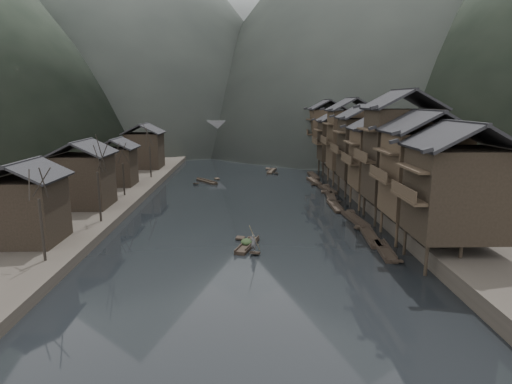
{
  "coord_description": "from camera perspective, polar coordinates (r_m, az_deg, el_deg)",
  "views": [
    {
      "loc": [
        -0.23,
        -42.7,
        13.88
      ],
      "look_at": [
        0.86,
        10.81,
        2.5
      ],
      "focal_mm": 30.0,
      "sensor_mm": 36.0,
      "label": 1
    }
  ],
  "objects": [
    {
      "name": "hero_sampan",
      "position": [
        41.81,
        -1.17,
        -7.09
      ],
      "size": [
        2.5,
        5.2,
        0.44
      ],
      "color": "black",
      "rests_on": "water"
    },
    {
      "name": "stilt_houses",
      "position": [
        64.83,
        14.62,
        6.97
      ],
      "size": [
        9.0,
        67.6,
        15.44
      ],
      "color": "black",
      "rests_on": "ground"
    },
    {
      "name": "boatman",
      "position": [
        39.85,
        -0.36,
        -6.48
      ],
      "size": [
        0.71,
        0.64,
        1.62
      ],
      "primitive_type": "imported",
      "rotation": [
        0.0,
        0.0,
        2.6
      ],
      "color": "#4C4C4E",
      "rests_on": "hero_sampan"
    },
    {
      "name": "midriver_boats",
      "position": [
        80.59,
        -1.83,
        2.23
      ],
      "size": [
        15.39,
        17.03,
        0.45
      ],
      "color": "black",
      "rests_on": "water"
    },
    {
      "name": "hills",
      "position": [
        213.69,
        0.63,
        22.84
      ],
      "size": [
        320.0,
        380.0,
        114.54
      ],
      "color": "black",
      "rests_on": "ground"
    },
    {
      "name": "moored_sampans",
      "position": [
        61.02,
        10.54,
        -1.16
      ],
      "size": [
        3.02,
        48.18,
        0.47
      ],
      "color": "black",
      "rests_on": "water"
    },
    {
      "name": "water",
      "position": [
        44.9,
        -0.83,
        -6.0
      ],
      "size": [
        300.0,
        300.0,
        0.0
      ],
      "primitive_type": "plane",
      "color": "black",
      "rests_on": "ground"
    },
    {
      "name": "right_bank",
      "position": [
        90.83,
        21.69,
        2.93
      ],
      "size": [
        40.0,
        200.0,
        1.8
      ],
      "primitive_type": "cube",
      "color": "#2D2823",
      "rests_on": "ground"
    },
    {
      "name": "left_bank",
      "position": [
        90.69,
        -23.73,
        2.56
      ],
      "size": [
        40.0,
        200.0,
        1.2
      ],
      "primitive_type": "cube",
      "color": "#2D2823",
      "rests_on": "ground"
    },
    {
      "name": "cargo_heap",
      "position": [
        41.84,
        -1.28,
        -6.24
      ],
      "size": [
        1.14,
        1.5,
        0.69
      ],
      "primitive_type": "ellipsoid",
      "color": "black",
      "rests_on": "hero_sampan"
    },
    {
      "name": "bamboo_pole",
      "position": [
        39.11,
        -0.07,
        -2.88
      ],
      "size": [
        1.21,
        2.68,
        3.55
      ],
      "primitive_type": "cylinder",
      "rotation": [
        0.68,
        0.0,
        -0.41
      ],
      "color": "#8C7A51",
      "rests_on": "boatman"
    },
    {
      "name": "stone_bridge",
      "position": [
        115.04,
        -1.06,
        7.63
      ],
      "size": [
        40.0,
        6.0,
        9.0
      ],
      "color": "#4C4C4F",
      "rests_on": "ground"
    },
    {
      "name": "bare_trees",
      "position": [
        55.87,
        -18.68,
        4.09
      ],
      "size": [
        3.91,
        43.66,
        7.83
      ],
      "color": "black",
      "rests_on": "left_bank"
    },
    {
      "name": "left_houses",
      "position": [
        66.52,
        -18.96,
        4.25
      ],
      "size": [
        8.1,
        53.2,
        8.73
      ],
      "color": "black",
      "rests_on": "left_bank"
    }
  ]
}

